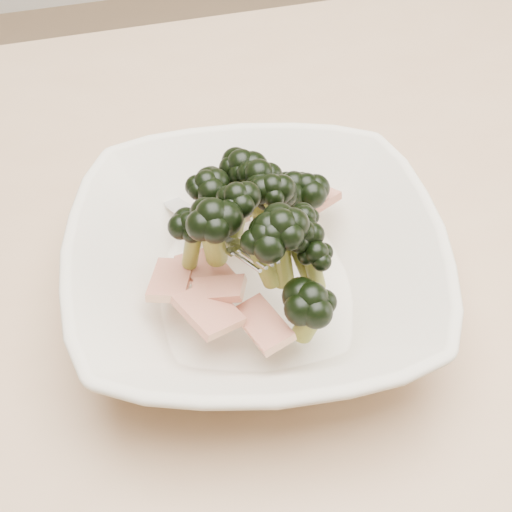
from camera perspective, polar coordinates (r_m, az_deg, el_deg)
name	(u,v)px	position (r m, az deg, el deg)	size (l,w,h in m)	color
dining_table	(318,295)	(0.72, 5.02, -3.12)	(1.20, 0.80, 0.75)	tan
broccoli_dish	(256,262)	(0.56, 0.03, -0.47)	(0.34, 0.34, 0.12)	beige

